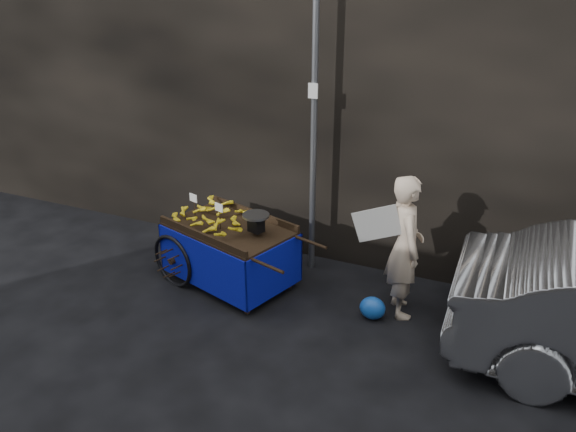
% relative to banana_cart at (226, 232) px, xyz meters
% --- Properties ---
extents(ground, '(80.00, 80.00, 0.00)m').
position_rel_banana_cart_xyz_m(ground, '(0.54, -0.50, -0.71)').
color(ground, black).
rests_on(ground, ground).
extents(building_wall, '(13.50, 2.00, 5.00)m').
position_rel_banana_cart_xyz_m(building_wall, '(0.93, 2.10, 1.79)').
color(building_wall, black).
rests_on(building_wall, ground).
extents(street_pole, '(0.12, 0.10, 4.00)m').
position_rel_banana_cart_xyz_m(street_pole, '(0.84, 0.80, 1.30)').
color(street_pole, slate).
rests_on(street_pole, ground).
extents(banana_cart, '(2.29, 1.51, 1.15)m').
position_rel_banana_cart_xyz_m(banana_cart, '(0.00, 0.00, 0.00)').
color(banana_cart, black).
rests_on(banana_cart, ground).
extents(vendor, '(0.91, 0.74, 1.70)m').
position_rel_banana_cart_xyz_m(vendor, '(2.20, 0.22, 0.14)').
color(vendor, beige).
rests_on(vendor, ground).
extents(plastic_bag, '(0.30, 0.24, 0.27)m').
position_rel_banana_cart_xyz_m(plastic_bag, '(1.95, -0.07, -0.57)').
color(plastic_bag, blue).
rests_on(plastic_bag, ground).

